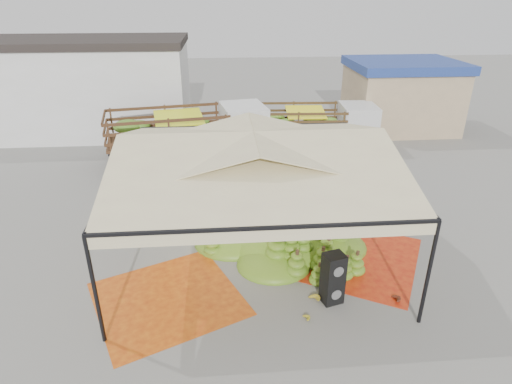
{
  "coord_description": "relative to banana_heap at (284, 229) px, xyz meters",
  "views": [
    {
      "loc": [
        -0.93,
        -12.25,
        7.8
      ],
      "look_at": [
        0.2,
        1.5,
        1.3
      ],
      "focal_mm": 30.0,
      "sensor_mm": 36.0,
      "label": 1
    }
  ],
  "objects": [
    {
      "name": "canopy_tent",
      "position": [
        -1.0,
        0.05,
        2.65
      ],
      "size": [
        8.1,
        8.1,
        4.0
      ],
      "color": "black",
      "rests_on": "ground"
    },
    {
      "name": "tarp_left",
      "position": [
        -3.61,
        -2.48,
        -0.64
      ],
      "size": [
        4.88,
        4.79,
        0.01
      ],
      "primitive_type": "cube",
      "rotation": [
        0.0,
        0.0,
        0.42
      ],
      "color": "orange",
      "rests_on": "ground"
    },
    {
      "name": "hand_yellow_b",
      "position": [
        0.42,
        -2.93,
        -0.53
      ],
      "size": [
        0.64,
        0.62,
        0.23
      ],
      "primitive_type": "ellipsoid",
      "rotation": [
        0.0,
        0.0,
        0.61
      ],
      "color": "#BD8925",
      "rests_on": "ground"
    },
    {
      "name": "truck_right",
      "position": [
        3.16,
        9.8,
        0.79
      ],
      "size": [
        6.9,
        2.68,
        2.33
      ],
      "rotation": [
        0.0,
        0.0,
        -0.05
      ],
      "color": "#513A1B",
      "rests_on": "ground"
    },
    {
      "name": "banana_heap",
      "position": [
        0.0,
        0.0,
        0.0
      ],
      "size": [
        6.89,
        6.04,
        1.29
      ],
      "primitive_type": "ellipsoid",
      "rotation": [
        0.0,
        0.0,
        0.2
      ],
      "color": "#4E7E1A",
      "rests_on": "ground"
    },
    {
      "name": "speaker_stack",
      "position": [
        0.93,
        -2.93,
        0.11
      ],
      "size": [
        0.65,
        0.61,
        1.5
      ],
      "rotation": [
        0.0,
        0.0,
        0.28
      ],
      "color": "black",
      "rests_on": "ground"
    },
    {
      "name": "hand_green",
      "position": [
        -1.53,
        -1.13,
        -0.55
      ],
      "size": [
        0.43,
        0.36,
        0.19
      ],
      "primitive_type": "ellipsoid",
      "rotation": [
        0.0,
        0.0,
        -0.07
      ],
      "color": "#52831B",
      "rests_on": "ground"
    },
    {
      "name": "building_tan",
      "position": [
        9.0,
        13.05,
        1.43
      ],
      "size": [
        6.3,
        5.3,
        4.1
      ],
      "color": "tan",
      "rests_on": "ground"
    },
    {
      "name": "hand_red_a",
      "position": [
        2.66,
        -3.11,
        -0.54
      ],
      "size": [
        0.49,
        0.41,
        0.21
      ],
      "primitive_type": "ellipsoid",
      "rotation": [
        0.0,
        0.0,
        0.05
      ],
      "color": "#612816",
      "rests_on": "ground"
    },
    {
      "name": "vendor",
      "position": [
        -1.68,
        4.67,
        0.33
      ],
      "size": [
        0.83,
        0.7,
        1.95
      ],
      "primitive_type": "imported",
      "rotation": [
        0.0,
        0.0,
        2.75
      ],
      "color": "gray",
      "rests_on": "ground"
    },
    {
      "name": "hand_yellow_a",
      "position": [
        0.05,
        -3.65,
        -0.56
      ],
      "size": [
        0.44,
        0.39,
        0.17
      ],
      "primitive_type": "ellipsoid",
      "rotation": [
        0.0,
        0.0,
        0.24
      ],
      "color": "gold",
      "rests_on": "ground"
    },
    {
      "name": "hand_red_b",
      "position": [
        1.28,
        -1.49,
        -0.54
      ],
      "size": [
        0.58,
        0.57,
        0.2
      ],
      "primitive_type": "ellipsoid",
      "rotation": [
        0.0,
        0.0,
        0.67
      ],
      "color": "#502312",
      "rests_on": "ground"
    },
    {
      "name": "hanging_bunches",
      "position": [
        0.54,
        -1.19,
        1.97
      ],
      "size": [
        4.74,
        0.24,
        0.2
      ],
      "color": "#4A7217",
      "rests_on": "ground"
    },
    {
      "name": "building_white",
      "position": [
        -11.0,
        14.05,
        2.07
      ],
      "size": [
        14.3,
        6.3,
        5.4
      ],
      "color": "silver",
      "rests_on": "ground"
    },
    {
      "name": "truck_left",
      "position": [
        -3.3,
        8.44,
        0.98
      ],
      "size": [
        8.04,
        3.92,
        2.64
      ],
      "rotation": [
        0.0,
        0.0,
        0.17
      ],
      "color": "#4F2E1A",
      "rests_on": "ground"
    },
    {
      "name": "banana_leaves",
      "position": [
        -4.13,
        1.55,
        -0.65
      ],
      "size": [
        0.96,
        1.36,
        3.7
      ],
      "primitive_type": null,
      "color": "#39761F",
      "rests_on": "ground"
    },
    {
      "name": "tarp_right",
      "position": [
        2.2,
        -0.88,
        -0.64
      ],
      "size": [
        5.22,
        5.29,
        0.01
      ],
      "primitive_type": "cube",
      "rotation": [
        0.0,
        0.0,
        -0.5
      ],
      "color": "#E14C15",
      "rests_on": "ground"
    },
    {
      "name": "ground",
      "position": [
        -1.0,
        0.05,
        -0.65
      ],
      "size": [
        90.0,
        90.0,
        0.0
      ],
      "primitive_type": "plane",
      "color": "slate",
      "rests_on": "ground"
    }
  ]
}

